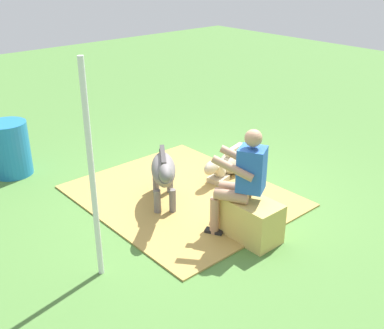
# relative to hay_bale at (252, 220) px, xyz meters

# --- Properties ---
(ground_plane) EXTENTS (24.00, 24.00, 0.00)m
(ground_plane) POSITION_rel_hay_bale_xyz_m (1.07, -0.19, -0.25)
(ground_plane) COLOR #4C7A38
(hay_patch) EXTENTS (2.90, 2.45, 0.02)m
(hay_patch) POSITION_rel_hay_bale_xyz_m (1.35, -0.06, -0.24)
(hay_patch) COLOR #AD8C47
(hay_patch) RESTS_ON ground
(hay_bale) EXTENTS (0.67, 0.43, 0.50)m
(hay_bale) POSITION_rel_hay_bale_xyz_m (0.00, 0.00, 0.00)
(hay_bale) COLOR tan
(hay_bale) RESTS_ON ground
(person_seated) EXTENTS (0.72, 0.60, 1.38)m
(person_seated) POSITION_rel_hay_bale_xyz_m (0.15, 0.05, 0.52)
(person_seated) COLOR tan
(person_seated) RESTS_ON ground
(pony_standing) EXTENTS (1.16, 0.93, 0.87)m
(pony_standing) POSITION_rel_hay_bale_xyz_m (1.30, 0.30, 0.27)
(pony_standing) COLOR slate
(pony_standing) RESTS_ON ground
(pony_lying) EXTENTS (0.60, 1.36, 0.42)m
(pony_lying) POSITION_rel_hay_bale_xyz_m (1.44, -1.18, -0.06)
(pony_lying) COLOR tan
(pony_lying) RESTS_ON ground
(water_barrel) EXTENTS (0.59, 0.59, 0.84)m
(water_barrel) POSITION_rel_hay_bale_xyz_m (3.67, 1.42, 0.17)
(water_barrel) COLOR #1E72B2
(water_barrel) RESTS_ON ground
(tent_pole_left) EXTENTS (0.06, 0.06, 2.33)m
(tent_pole_left) POSITION_rel_hay_bale_xyz_m (0.61, 1.71, 0.92)
(tent_pole_left) COLOR silver
(tent_pole_left) RESTS_ON ground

